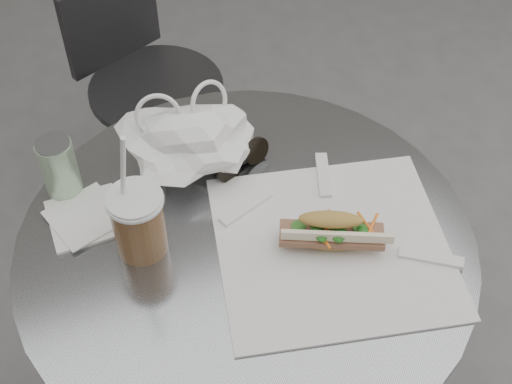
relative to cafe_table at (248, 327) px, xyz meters
name	(u,v)px	position (x,y,z in m)	size (l,w,h in m)	color
cafe_table	(248,327)	(0.00, 0.00, 0.00)	(0.76, 0.76, 0.74)	slate
chair_far	(152,115)	(0.03, 0.83, -0.16)	(0.38, 0.40, 0.69)	#2B2B2D
sandwich_paper	(332,246)	(0.13, -0.06, 0.28)	(0.37, 0.35, 0.00)	white
banh_mi	(331,232)	(0.12, -0.06, 0.31)	(0.22, 0.16, 0.07)	tan
iced_coffee	(138,221)	(-0.16, 0.05, 0.34)	(0.09, 0.09, 0.26)	brown
sunglasses	(242,161)	(0.05, 0.16, 0.29)	(0.12, 0.06, 0.05)	black
plastic_bag	(190,142)	(-0.03, 0.20, 0.33)	(0.22, 0.17, 0.11)	white
napkin_stack	(86,217)	(-0.24, 0.14, 0.28)	(0.14, 0.14, 0.01)	white
drink_can	(59,168)	(-0.25, 0.22, 0.33)	(0.06, 0.06, 0.12)	#6CAA63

